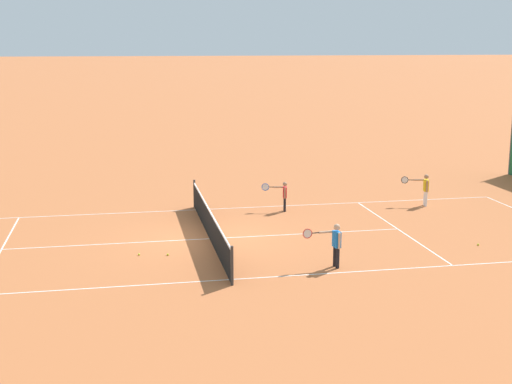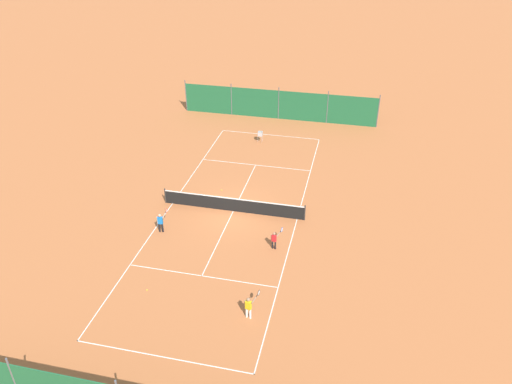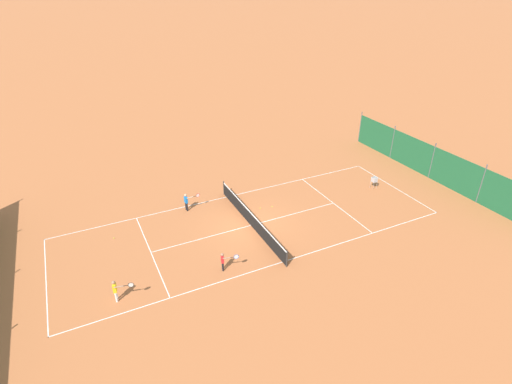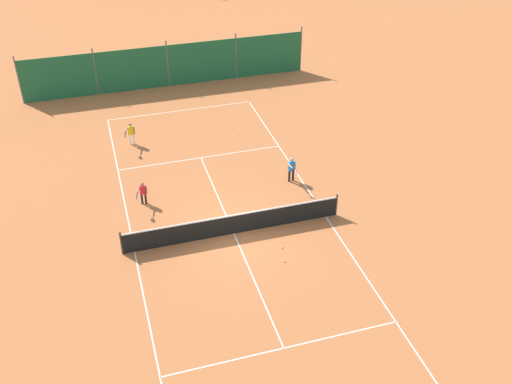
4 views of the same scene
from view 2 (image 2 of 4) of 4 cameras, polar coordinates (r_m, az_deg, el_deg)
The scene contains 11 objects.
ground_plane at distance 31.74m, azimuth -2.61°, elevation -2.19°, with size 600.00×600.00×0.00m, color #BC6638.
court_line_markings at distance 31.74m, azimuth -2.61°, elevation -2.19°, with size 8.25×23.85×0.01m.
tennis_net at distance 31.47m, azimuth -2.63°, elevation -1.43°, with size 9.18×0.08×1.06m.
windscreen_fence_near at distance 44.67m, azimuth 2.59°, elevation 9.93°, with size 17.28×0.08×2.90m.
player_near_baseline at distance 28.21m, azimuth 2.14°, elevation -5.36°, with size 0.55×0.91×1.11m.
player_near_service at distance 24.04m, azimuth -0.81°, elevation -12.87°, with size 0.59×0.98×1.23m.
player_far_service at distance 30.02m, azimuth -10.84°, elevation -3.28°, with size 0.42×1.06×1.25m.
tennis_ball_service_box at distance 33.30m, azimuth -4.62°, elevation -0.46°, with size 0.07×0.07×0.07m, color #CCE033.
tennis_ball_by_net_left at distance 33.94m, azimuth -3.93°, elevation 0.23°, with size 0.07×0.07×0.07m, color #CCE033.
tennis_ball_alley_left at distance 26.43m, azimuth -12.34°, elevation -10.88°, with size 0.07×0.07×0.07m, color #CCE033.
ball_hopper at distance 40.41m, azimuth 0.47°, elevation 6.60°, with size 0.36×0.36×0.89m.
Camera 2 is at (-7.28, 25.53, 17.40)m, focal length 35.00 mm.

